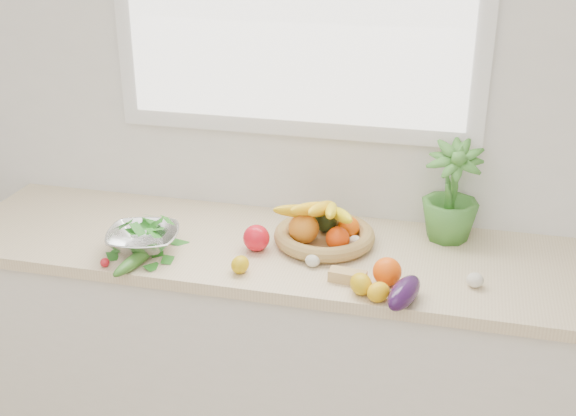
% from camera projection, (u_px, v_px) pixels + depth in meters
% --- Properties ---
extents(back_wall, '(4.50, 0.02, 2.70)m').
position_uv_depth(back_wall, '(296.00, 93.00, 2.53)').
color(back_wall, white).
rests_on(back_wall, ground).
extents(counter_cabinet, '(2.20, 0.58, 0.86)m').
position_uv_depth(counter_cabinet, '(276.00, 360.00, 2.63)').
color(counter_cabinet, silver).
rests_on(counter_cabinet, ground).
extents(countertop, '(2.24, 0.62, 0.04)m').
position_uv_depth(countertop, '(275.00, 250.00, 2.45)').
color(countertop, beige).
rests_on(countertop, counter_cabinet).
extents(orange_loose, '(0.09, 0.09, 0.09)m').
position_uv_depth(orange_loose, '(387.00, 272.00, 2.18)').
color(orange_loose, '#FF5408').
rests_on(orange_loose, countertop).
extents(lemon_a, '(0.06, 0.08, 0.05)m').
position_uv_depth(lemon_a, '(240.00, 265.00, 2.25)').
color(lemon_a, '#CFA30B').
rests_on(lemon_a, countertop).
extents(lemon_b, '(0.09, 0.09, 0.06)m').
position_uv_depth(lemon_b, '(378.00, 292.00, 2.10)').
color(lemon_b, '#F5B00D').
rests_on(lemon_b, countertop).
extents(lemon_c, '(0.09, 0.10, 0.06)m').
position_uv_depth(lemon_c, '(361.00, 284.00, 2.13)').
color(lemon_c, '#CF9F0B').
rests_on(lemon_c, countertop).
extents(apple, '(0.09, 0.09, 0.09)m').
position_uv_depth(apple, '(256.00, 238.00, 2.39)').
color(apple, red).
rests_on(apple, countertop).
extents(ginger, '(0.12, 0.06, 0.04)m').
position_uv_depth(ginger, '(347.00, 276.00, 2.20)').
color(ginger, tan).
rests_on(ginger, countertop).
extents(garlic_a, '(0.06, 0.06, 0.04)m').
position_uv_depth(garlic_a, '(313.00, 260.00, 2.29)').
color(garlic_a, beige).
rests_on(garlic_a, countertop).
extents(garlic_b, '(0.05, 0.05, 0.04)m').
position_uv_depth(garlic_b, '(355.00, 241.00, 2.42)').
color(garlic_b, white).
rests_on(garlic_b, countertop).
extents(garlic_c, '(0.06, 0.06, 0.04)m').
position_uv_depth(garlic_c, '(475.00, 280.00, 2.17)').
color(garlic_c, beige).
rests_on(garlic_c, countertop).
extents(eggplant, '(0.12, 0.20, 0.07)m').
position_uv_depth(eggplant, '(404.00, 293.00, 2.08)').
color(eggplant, '#2C103A').
rests_on(eggplant, countertop).
extents(cucumber, '(0.09, 0.24, 0.04)m').
position_uv_depth(cucumber, '(136.00, 260.00, 2.30)').
color(cucumber, '#265B1B').
rests_on(cucumber, countertop).
extents(radish, '(0.03, 0.03, 0.03)m').
position_uv_depth(radish, '(105.00, 262.00, 2.29)').
color(radish, red).
rests_on(radish, countertop).
extents(potted_herb, '(0.20, 0.20, 0.35)m').
position_uv_depth(potted_herb, '(451.00, 192.00, 2.42)').
color(potted_herb, '#3F7F2E').
rests_on(potted_herb, countertop).
extents(fruit_basket, '(0.40, 0.40, 0.18)m').
position_uv_depth(fruit_basket, '(324.00, 230.00, 2.43)').
color(fruit_basket, tan).
rests_on(fruit_basket, countertop).
extents(colander_with_spinach, '(0.28, 0.28, 0.12)m').
position_uv_depth(colander_with_spinach, '(143.00, 235.00, 2.37)').
color(colander_with_spinach, white).
rests_on(colander_with_spinach, countertop).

